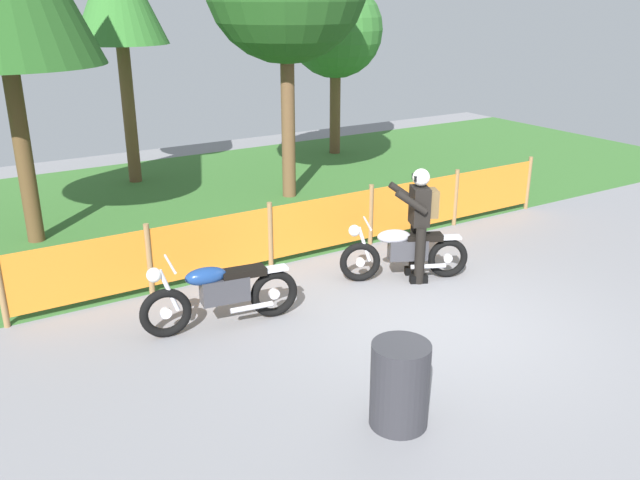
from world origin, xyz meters
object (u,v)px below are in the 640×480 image
motorcycle_lead (404,251)px  oil_drum (400,385)px  motorcycle_trailing (220,293)px  rider_lead (419,218)px

motorcycle_lead → oil_drum: (-2.28, -2.80, -0.01)m
motorcycle_trailing → rider_lead: (3.12, -0.12, 0.48)m
motorcycle_trailing → oil_drum: (0.64, -2.83, -0.03)m
motorcycle_trailing → oil_drum: motorcycle_trailing is taller
motorcycle_lead → motorcycle_trailing: (-2.93, 0.03, 0.03)m
rider_lead → motorcycle_lead: bearing=0.5°
motorcycle_lead → rider_lead: size_ratio=1.06×
oil_drum → rider_lead: bearing=47.6°
motorcycle_lead → oil_drum: motorcycle_lead is taller
motorcycle_trailing → rider_lead: 3.16m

